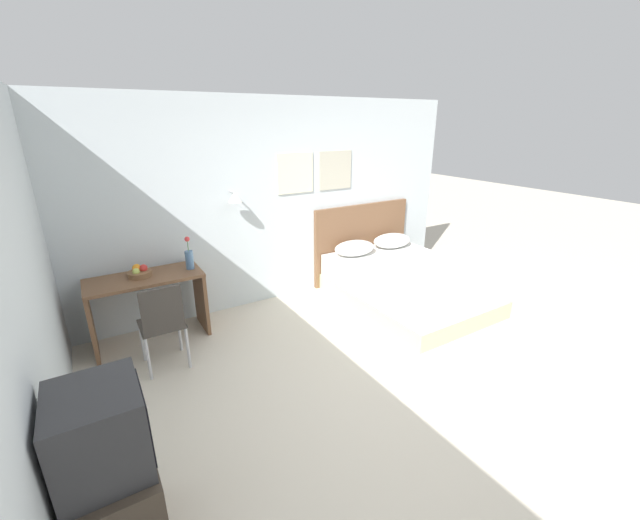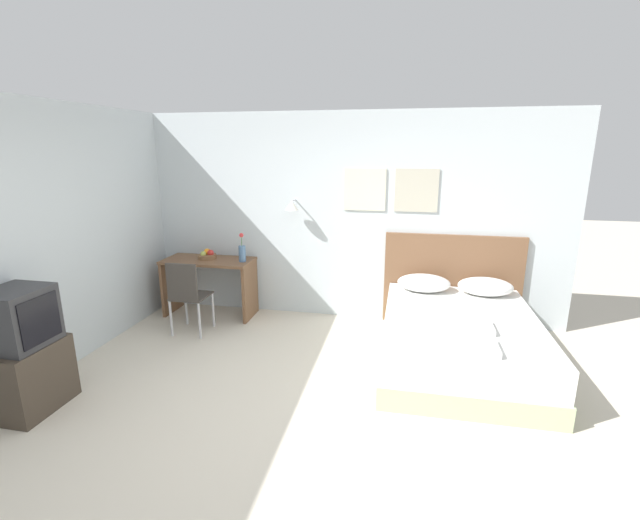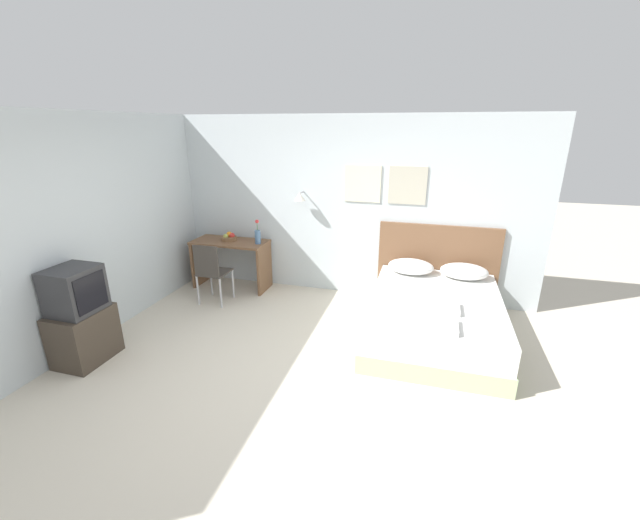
% 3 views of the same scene
% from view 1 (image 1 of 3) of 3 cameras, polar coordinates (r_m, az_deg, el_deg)
% --- Properties ---
extents(ground_plane, '(24.00, 24.00, 0.00)m').
position_cam_1_polar(ground_plane, '(3.80, 10.96, -19.13)').
color(ground_plane, beige).
extents(wall_back, '(5.76, 0.31, 2.65)m').
position_cam_1_polar(wall_back, '(5.21, -7.11, 8.16)').
color(wall_back, silver).
rests_on(wall_back, ground_plane).
extents(wall_left, '(0.06, 5.51, 2.65)m').
position_cam_1_polar(wall_left, '(2.18, -38.93, -13.58)').
color(wall_left, silver).
rests_on(wall_left, ground_plane).
extents(bed, '(1.56, 2.06, 0.52)m').
position_cam_1_polar(bed, '(5.45, 12.72, -3.48)').
color(bed, '#B2C693').
rests_on(bed, ground_plane).
extents(headboard, '(1.68, 0.06, 1.17)m').
position_cam_1_polar(headboard, '(6.09, 6.09, 2.65)').
color(headboard, brown).
rests_on(headboard, ground_plane).
extents(pillow_left, '(0.62, 0.42, 0.20)m').
position_cam_1_polar(pillow_left, '(5.65, 5.05, 1.75)').
color(pillow_left, white).
rests_on(pillow_left, bed).
extents(pillow_right, '(0.62, 0.42, 0.20)m').
position_cam_1_polar(pillow_right, '(6.08, 10.42, 2.80)').
color(pillow_right, white).
rests_on(pillow_right, bed).
extents(folded_towel_near_foot, '(0.32, 0.32, 0.06)m').
position_cam_1_polar(folded_towel_near_foot, '(5.21, 16.02, -1.39)').
color(folded_towel_near_foot, white).
rests_on(folded_towel_near_foot, bed).
extents(folded_towel_mid_bed, '(0.28, 0.33, 0.06)m').
position_cam_1_polar(folded_towel_mid_bed, '(4.93, 19.69, -3.01)').
color(folded_towel_mid_bed, white).
rests_on(folded_towel_mid_bed, bed).
extents(desk, '(1.18, 0.54, 0.77)m').
position_cam_1_polar(desk, '(4.71, -23.83, -4.90)').
color(desk, brown).
rests_on(desk, ground_plane).
extents(desk_chair, '(0.41, 0.41, 0.91)m').
position_cam_1_polar(desk_chair, '(4.10, -21.94, -8.22)').
color(desk_chair, '#3D3833').
rests_on(desk_chair, ground_plane).
extents(fruit_bowl, '(0.24, 0.24, 0.13)m').
position_cam_1_polar(fruit_bowl, '(4.65, -24.77, -1.60)').
color(fruit_bowl, brown).
rests_on(fruit_bowl, desk).
extents(flower_vase, '(0.09, 0.09, 0.38)m').
position_cam_1_polar(flower_vase, '(4.63, -18.48, 0.29)').
color(flower_vase, '#4C7099').
rests_on(flower_vase, desk).
extents(tv_stand, '(0.46, 0.60, 0.59)m').
position_cam_1_polar(tv_stand, '(2.85, -27.37, -29.45)').
color(tv_stand, '#3D3328').
rests_on(tv_stand, ground_plane).
extents(television, '(0.45, 0.48, 0.49)m').
position_cam_1_polar(television, '(2.49, -29.37, -20.98)').
color(television, '#2D2D30').
rests_on(television, tv_stand).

